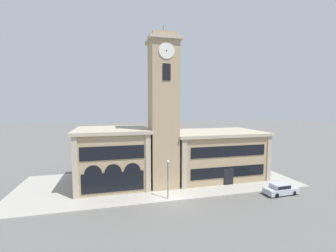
% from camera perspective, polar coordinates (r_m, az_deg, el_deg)
% --- Properties ---
extents(ground_plane, '(300.00, 300.00, 0.00)m').
position_cam_1_polar(ground_plane, '(29.40, 1.39, -18.68)').
color(ground_plane, '#605E5B').
extents(sidewalk_kerb, '(41.56, 15.19, 0.15)m').
position_cam_1_polar(sidewalk_kerb, '(36.25, -1.93, -13.88)').
color(sidewalk_kerb, '#A39E93').
rests_on(sidewalk_kerb, ground_plane).
extents(clock_tower, '(4.54, 4.54, 22.97)m').
position_cam_1_polar(clock_tower, '(32.23, -1.17, 3.48)').
color(clock_tower, tan).
rests_on(clock_tower, ground_plane).
extents(town_hall_left_wing, '(10.62, 10.34, 8.53)m').
position_cam_1_polar(town_hall_left_wing, '(35.07, -13.86, -7.51)').
color(town_hall_left_wing, tan).
rests_on(town_hall_left_wing, ground_plane).
extents(town_hall_right_wing, '(15.26, 10.34, 7.67)m').
position_cam_1_polar(town_hall_right_wing, '(38.96, 11.70, -6.87)').
color(town_hall_right_wing, tan).
rests_on(town_hall_right_wing, ground_plane).
extents(parked_car_near, '(4.62, 1.95, 1.49)m').
position_cam_1_polar(parked_car_near, '(34.73, 26.67, -14.07)').
color(parked_car_near, '#B2B7C1').
rests_on(parked_car_near, ground_plane).
extents(street_lamp, '(0.36, 0.36, 4.95)m').
position_cam_1_polar(street_lamp, '(28.79, -0.02, -11.83)').
color(street_lamp, '#4C4C51').
rests_on(street_lamp, sidewalk_kerb).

